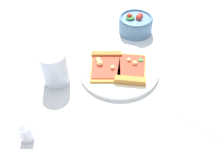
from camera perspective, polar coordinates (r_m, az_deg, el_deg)
ground_plane at (r=0.79m, az=0.85°, el=1.45°), size 2.40×2.40×0.00m
plate at (r=0.77m, az=1.60°, el=1.09°), size 0.25×0.25×0.01m
pizza_slice_near at (r=0.77m, az=-1.43°, el=2.41°), size 0.16×0.16×0.03m
pizza_slice_far at (r=0.75m, az=4.47°, el=1.01°), size 0.16×0.16×0.02m
salad_bowl at (r=0.94m, az=5.50°, el=11.57°), size 0.12×0.12×0.08m
soda_glass at (r=0.73m, az=-13.11°, el=1.37°), size 0.08×0.08×0.10m
paper_napkin at (r=0.72m, az=21.82°, el=-8.27°), size 0.13×0.15×0.00m
pepper_shaker at (r=0.64m, az=-19.49°, el=-12.27°), size 0.03×0.03×0.06m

